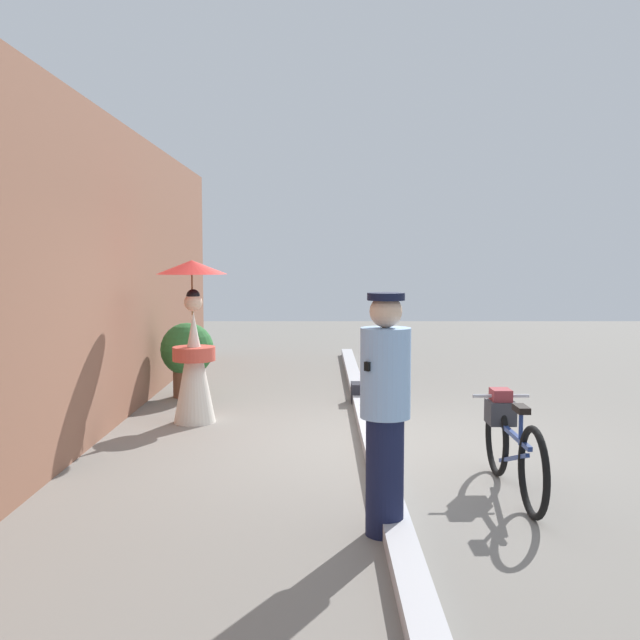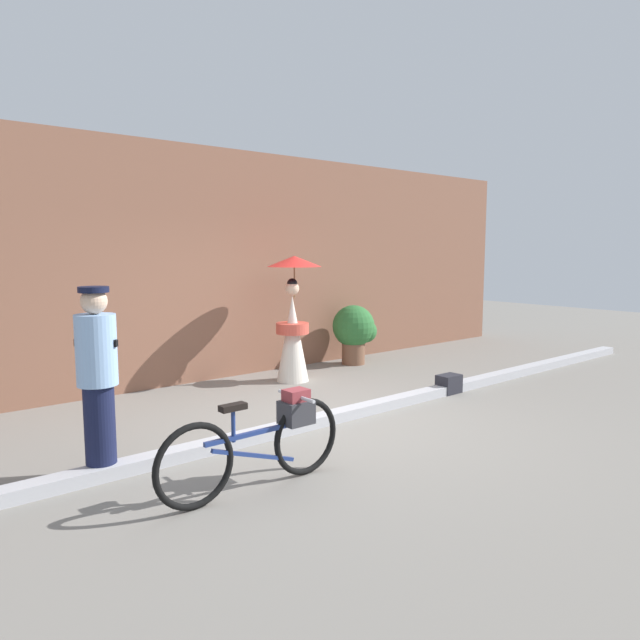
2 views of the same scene
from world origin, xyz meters
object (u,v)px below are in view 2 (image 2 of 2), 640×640
object	(u,v)px
bicycle_near_officer	(264,439)
potted_plant_by_door	(355,330)
person_officer	(98,377)
backpack_on_pavement	(449,384)
person_with_parasol	(293,318)

from	to	relation	value
bicycle_near_officer	potted_plant_by_door	xyz separation A→B (m)	(4.15, 3.34, 0.18)
person_officer	potted_plant_by_door	world-z (taller)	person_officer
potted_plant_by_door	backpack_on_pavement	bearing A→B (deg)	-99.80
bicycle_near_officer	potted_plant_by_door	size ratio (longest dim) A/B	1.73
person_officer	person_with_parasol	distance (m)	4.00
potted_plant_by_door	backpack_on_pavement	world-z (taller)	potted_plant_by_door
bicycle_near_officer	potted_plant_by_door	distance (m)	5.33
person_officer	potted_plant_by_door	xyz separation A→B (m)	(5.11, 2.24, -0.29)
bicycle_near_officer	person_with_parasol	world-z (taller)	person_with_parasol
bicycle_near_officer	person_with_parasol	size ratio (longest dim) A/B	0.94
bicycle_near_officer	person_officer	world-z (taller)	person_officer
person_with_parasol	potted_plant_by_door	bearing A→B (deg)	12.25
bicycle_near_officer	potted_plant_by_door	bearing A→B (deg)	38.87
person_with_parasol	bicycle_near_officer	bearing A→B (deg)	-130.47
bicycle_near_officer	backpack_on_pavement	xyz separation A→B (m)	(3.74, 1.01, -0.28)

